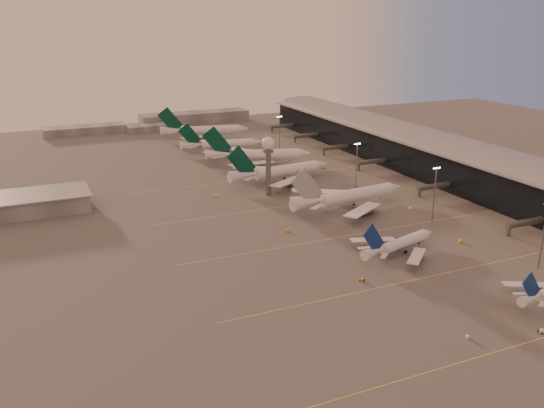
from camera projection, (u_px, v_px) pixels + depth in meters
name	position (u px, v px, depth m)	size (l,w,h in m)	color
ground	(405.00, 299.00, 183.65)	(700.00, 700.00, 0.00)	#5E5B5B
taxiway_markings	(383.00, 229.00, 243.82)	(180.00, 185.25, 0.02)	#F0EA54
terminal	(446.00, 159.00, 317.58)	(57.00, 362.00, 23.04)	black
radar_tower	(268.00, 154.00, 283.06)	(6.40, 6.40, 31.10)	#585B60
mast_a	(544.00, 232.00, 201.80)	(3.60, 0.56, 25.00)	#585B60
mast_b	(435.00, 191.00, 248.33)	(3.60, 0.56, 25.00)	#585B60
mast_c	(357.00, 164.00, 294.08)	(3.60, 0.56, 25.00)	#585B60
mast_d	(279.00, 133.00, 371.33)	(3.60, 0.56, 25.00)	#585B60
distant_horizon	(164.00, 122.00, 465.35)	(165.00, 37.50, 9.00)	slate
narrowbody_mid	(399.00, 246.00, 217.53)	(40.02, 31.51, 15.98)	white
widebody_white	(350.00, 199.00, 269.72)	(64.10, 51.12, 22.57)	white
greentail_a	(281.00, 174.00, 312.23)	(62.78, 50.45, 22.84)	white
greentail_b	(259.00, 157.00, 347.83)	(63.46, 50.48, 23.77)	white
greentail_c	(222.00, 146.00, 380.01)	(55.63, 44.68, 20.24)	white
greentail_d	(205.00, 133.00, 420.61)	(65.02, 51.99, 23.89)	white
gsv_truck_a	(468.00, 335.00, 161.16)	(5.17, 4.02, 2.00)	white
gsv_tug_near	(542.00, 331.00, 163.89)	(2.45, 3.82, 1.05)	white
gsv_tug_mid	(362.00, 280.00, 195.82)	(3.69, 3.75, 0.94)	yellow
gsv_truck_b	(462.00, 240.00, 228.59)	(6.48, 4.13, 2.46)	yellow
gsv_truck_c	(288.00, 229.00, 240.13)	(5.65, 4.51, 2.20)	yellow
gsv_catering_b	(411.00, 205.00, 267.34)	(5.95, 3.42, 4.60)	white
gsv_tug_far	(290.00, 200.00, 279.51)	(2.88, 3.86, 0.98)	white
gsv_truck_d	(215.00, 195.00, 285.94)	(3.67, 5.78, 2.20)	white
gsv_tug_hangar	(323.00, 168.00, 338.51)	(3.48, 2.22, 0.96)	yellow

